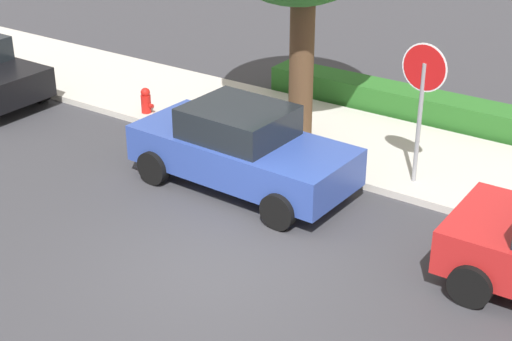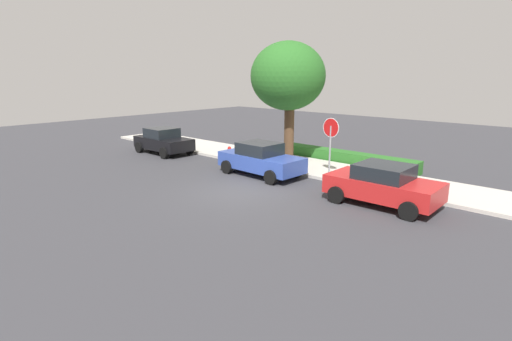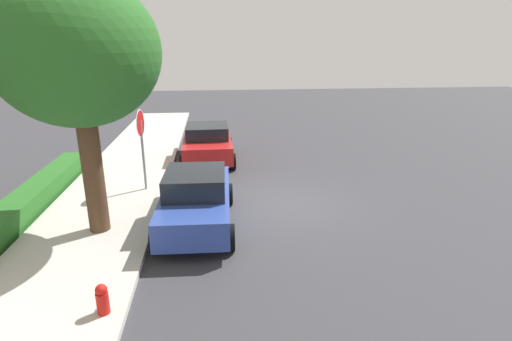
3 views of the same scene
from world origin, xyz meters
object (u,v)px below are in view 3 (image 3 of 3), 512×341
object	(u,v)px
fire_hydrant	(103,302)
parked_car_red	(207,143)
parked_car_blue	(196,199)
street_tree_near_corner	(76,54)
stop_sign	(141,136)

from	to	relation	value
fire_hydrant	parked_car_red	bearing A→B (deg)	-10.11
parked_car_blue	fire_hydrant	distance (m)	4.01
parked_car_red	street_tree_near_corner	xyz separation A→B (m)	(-6.52, 2.67, 3.71)
stop_sign	parked_car_blue	bearing A→B (deg)	-146.42
stop_sign	street_tree_near_corner	bearing A→B (deg)	167.14
stop_sign	fire_hydrant	size ratio (longest dim) A/B	3.83
parked_car_blue	fire_hydrant	size ratio (longest dim) A/B	5.86
stop_sign	parked_car_blue	distance (m)	3.35
parked_car_blue	street_tree_near_corner	distance (m)	4.45
fire_hydrant	stop_sign	bearing A→B (deg)	2.06
parked_car_blue	parked_car_red	world-z (taller)	parked_car_blue
stop_sign	street_tree_near_corner	world-z (taller)	street_tree_near_corner
street_tree_near_corner	fire_hydrant	distance (m)	5.35
parked_car_red	street_tree_near_corner	world-z (taller)	street_tree_near_corner
parked_car_blue	parked_car_red	size ratio (longest dim) A/B	1.06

